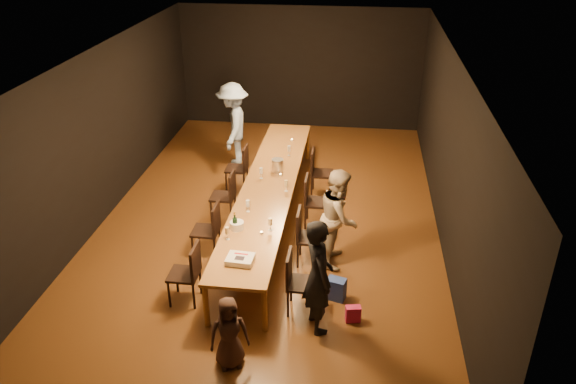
# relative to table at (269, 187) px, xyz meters

# --- Properties ---
(ground) EXTENTS (10.00, 10.00, 0.00)m
(ground) POSITION_rel_table_xyz_m (0.00, 0.00, -0.70)
(ground) COLOR #4F2913
(ground) RESTS_ON ground
(room_shell) EXTENTS (6.04, 10.04, 3.02)m
(room_shell) POSITION_rel_table_xyz_m (0.00, 0.00, 1.38)
(room_shell) COLOR black
(room_shell) RESTS_ON ground
(table) EXTENTS (0.90, 6.00, 0.75)m
(table) POSITION_rel_table_xyz_m (0.00, 0.00, 0.00)
(table) COLOR #965A2B
(table) RESTS_ON ground
(chair_right_0) EXTENTS (0.42, 0.42, 0.93)m
(chair_right_0) POSITION_rel_table_xyz_m (0.85, -2.40, -0.24)
(chair_right_0) COLOR black
(chair_right_0) RESTS_ON ground
(chair_right_1) EXTENTS (0.42, 0.42, 0.93)m
(chair_right_1) POSITION_rel_table_xyz_m (0.85, -1.20, -0.24)
(chair_right_1) COLOR black
(chair_right_1) RESTS_ON ground
(chair_right_2) EXTENTS (0.42, 0.42, 0.93)m
(chair_right_2) POSITION_rel_table_xyz_m (0.85, 0.00, -0.24)
(chair_right_2) COLOR black
(chair_right_2) RESTS_ON ground
(chair_right_3) EXTENTS (0.42, 0.42, 0.93)m
(chair_right_3) POSITION_rel_table_xyz_m (0.85, 1.20, -0.24)
(chair_right_3) COLOR black
(chair_right_3) RESTS_ON ground
(chair_left_0) EXTENTS (0.42, 0.42, 0.93)m
(chair_left_0) POSITION_rel_table_xyz_m (-0.85, -2.40, -0.24)
(chair_left_0) COLOR black
(chair_left_0) RESTS_ON ground
(chair_left_1) EXTENTS (0.42, 0.42, 0.93)m
(chair_left_1) POSITION_rel_table_xyz_m (-0.85, -1.20, -0.24)
(chair_left_1) COLOR black
(chair_left_1) RESTS_ON ground
(chair_left_2) EXTENTS (0.42, 0.42, 0.93)m
(chair_left_2) POSITION_rel_table_xyz_m (-0.85, 0.00, -0.24)
(chair_left_2) COLOR black
(chair_left_2) RESTS_ON ground
(chair_left_3) EXTENTS (0.42, 0.42, 0.93)m
(chair_left_3) POSITION_rel_table_xyz_m (-0.85, 1.20, -0.24)
(chair_left_3) COLOR black
(chair_left_3) RESTS_ON ground
(woman_birthday) EXTENTS (0.60, 0.71, 1.66)m
(woman_birthday) POSITION_rel_table_xyz_m (1.08, -2.72, 0.13)
(woman_birthday) COLOR black
(woman_birthday) RESTS_ON ground
(woman_tan) EXTENTS (0.66, 0.82, 1.60)m
(woman_tan) POSITION_rel_table_xyz_m (1.28, -1.07, 0.10)
(woman_tan) COLOR #BFAB8F
(woman_tan) RESTS_ON ground
(man_blue) EXTENTS (0.80, 1.25, 1.84)m
(man_blue) POSITION_rel_table_xyz_m (-1.15, 2.36, 0.22)
(man_blue) COLOR #8EABDB
(man_blue) RESTS_ON ground
(child) EXTENTS (0.57, 0.47, 0.99)m
(child) POSITION_rel_table_xyz_m (0.07, -3.56, -0.20)
(child) COLOR #3B2621
(child) RESTS_ON ground
(gift_bag_red) EXTENTS (0.22, 0.15, 0.24)m
(gift_bag_red) POSITION_rel_table_xyz_m (1.57, -2.55, -0.58)
(gift_bag_red) COLOR #CB1E5C
(gift_bag_red) RESTS_ON ground
(gift_bag_blue) EXTENTS (0.31, 0.25, 0.34)m
(gift_bag_blue) POSITION_rel_table_xyz_m (1.31, -2.09, -0.53)
(gift_bag_blue) COLOR #223B94
(gift_bag_blue) RESTS_ON ground
(birthday_cake) EXTENTS (0.39, 0.32, 0.09)m
(birthday_cake) POSITION_rel_table_xyz_m (-0.01, -2.42, 0.09)
(birthday_cake) COLOR white
(birthday_cake) RESTS_ON table
(plate_stack) EXTENTS (0.22, 0.22, 0.12)m
(plate_stack) POSITION_rel_table_xyz_m (-0.24, -1.56, 0.11)
(plate_stack) COLOR white
(plate_stack) RESTS_ON table
(champagne_bottle) EXTENTS (0.09, 0.09, 0.30)m
(champagne_bottle) POSITION_rel_table_xyz_m (-0.26, -1.58, 0.20)
(champagne_bottle) COLOR black
(champagne_bottle) RESTS_ON table
(ice_bucket) EXTENTS (0.25, 0.25, 0.24)m
(ice_bucket) POSITION_rel_table_xyz_m (0.07, 0.55, 0.17)
(ice_bucket) COLOR silver
(ice_bucket) RESTS_ON table
(wineglass_0) EXTENTS (0.06, 0.06, 0.21)m
(wineglass_0) POSITION_rel_table_xyz_m (-0.32, -1.87, 0.15)
(wineglass_0) COLOR beige
(wineglass_0) RESTS_ON table
(wineglass_1) EXTENTS (0.06, 0.06, 0.21)m
(wineglass_1) POSITION_rel_table_xyz_m (0.27, -1.53, 0.15)
(wineglass_1) COLOR beige
(wineglass_1) RESTS_ON table
(wineglass_2) EXTENTS (0.06, 0.06, 0.21)m
(wineglass_2) POSITION_rel_table_xyz_m (-0.18, -1.01, 0.15)
(wineglass_2) COLOR silver
(wineglass_2) RESTS_ON table
(wineglass_3) EXTENTS (0.06, 0.06, 0.21)m
(wineglass_3) POSITION_rel_table_xyz_m (0.33, -0.22, 0.15)
(wineglass_3) COLOR beige
(wineglass_3) RESTS_ON table
(wineglass_4) EXTENTS (0.06, 0.06, 0.21)m
(wineglass_4) POSITION_rel_table_xyz_m (-0.18, 0.22, 0.15)
(wineglass_4) COLOR silver
(wineglass_4) RESTS_ON table
(wineglass_5) EXTENTS (0.06, 0.06, 0.21)m
(wineglass_5) POSITION_rel_table_xyz_m (0.19, 1.29, 0.15)
(wineglass_5) COLOR silver
(wineglass_5) RESTS_ON table
(tealight_near) EXTENTS (0.05, 0.05, 0.03)m
(tealight_near) POSITION_rel_table_xyz_m (0.15, -1.65, 0.06)
(tealight_near) COLOR #B2B7B2
(tealight_near) RESTS_ON table
(tealight_mid) EXTENTS (0.05, 0.05, 0.03)m
(tealight_mid) POSITION_rel_table_xyz_m (0.15, 0.38, 0.06)
(tealight_mid) COLOR #B2B7B2
(tealight_mid) RESTS_ON table
(tealight_far) EXTENTS (0.05, 0.05, 0.03)m
(tealight_far) POSITION_rel_table_xyz_m (0.15, 2.07, 0.06)
(tealight_far) COLOR #B2B7B2
(tealight_far) RESTS_ON table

